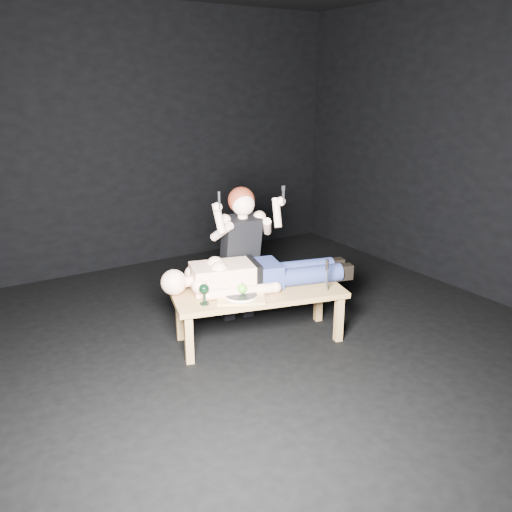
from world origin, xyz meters
name	(u,v)px	position (x,y,z in m)	size (l,w,h in m)	color
ground	(258,339)	(0.00, 0.00, 0.00)	(5.00, 5.00, 0.00)	black
back_wall	(144,139)	(0.00, 2.50, 1.50)	(5.00, 5.00, 0.00)	black
table	(259,316)	(0.00, 0.00, 0.23)	(1.44, 0.54, 0.45)	#A37E47
lying_man	(260,270)	(0.08, 0.11, 0.59)	(1.50, 0.46, 0.28)	#E0A88E
kneeling_woman	(238,252)	(0.08, 0.48, 0.65)	(0.70, 0.78, 1.31)	black
serving_tray	(241,298)	(-0.21, -0.07, 0.46)	(0.38, 0.28, 0.02)	tan
plate	(241,295)	(-0.21, -0.07, 0.48)	(0.26, 0.26, 0.02)	white
apple	(242,289)	(-0.19, -0.06, 0.53)	(0.08, 0.08, 0.08)	green
goblet	(204,294)	(-0.51, 0.00, 0.54)	(0.08, 0.08, 0.17)	black
fork_flat	(230,302)	(-0.31, -0.07, 0.45)	(0.01, 0.15, 0.01)	#B2B2B7
knife_flat	(271,298)	(0.01, -0.18, 0.45)	(0.01, 0.15, 0.01)	#B2B2B7
spoon_flat	(260,296)	(-0.04, -0.10, 0.45)	(0.01, 0.15, 0.01)	#B2B2B7
carving_knife	(327,276)	(0.49, -0.30, 0.59)	(0.04, 0.04, 0.28)	#B2B2B7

